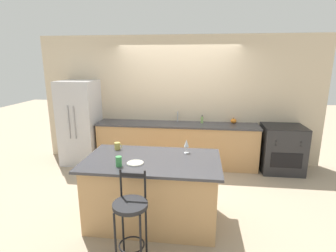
{
  "coord_description": "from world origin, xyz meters",
  "views": [
    {
      "loc": [
        0.47,
        -4.93,
        2.18
      ],
      "look_at": [
        -0.06,
        -0.68,
        1.11
      ],
      "focal_mm": 28.0,
      "sensor_mm": 36.0,
      "label": 1
    }
  ],
  "objects_px": {
    "oven_range": "(282,149)",
    "dinner_plate": "(135,163)",
    "soap_bottle": "(202,120)",
    "bar_stool_near": "(131,215)",
    "wine_glass": "(186,144)",
    "coffee_mug": "(117,146)",
    "refrigerator": "(80,122)",
    "tumbler_cup": "(119,161)",
    "pumpkin_decoration": "(233,121)"
  },
  "relations": [
    {
      "from": "oven_range",
      "to": "dinner_plate",
      "type": "bearing_deg",
      "value": -138.28
    },
    {
      "from": "dinner_plate",
      "to": "soap_bottle",
      "type": "height_order",
      "value": "soap_bottle"
    },
    {
      "from": "bar_stool_near",
      "to": "wine_glass",
      "type": "height_order",
      "value": "wine_glass"
    },
    {
      "from": "bar_stool_near",
      "to": "soap_bottle",
      "type": "xyz_separation_m",
      "value": [
        0.75,
        2.98,
        0.39
      ]
    },
    {
      "from": "dinner_plate",
      "to": "coffee_mug",
      "type": "bearing_deg",
      "value": 127.98
    },
    {
      "from": "bar_stool_near",
      "to": "soap_bottle",
      "type": "relative_size",
      "value": 6.12
    },
    {
      "from": "refrigerator",
      "to": "wine_glass",
      "type": "bearing_deg",
      "value": -35.44
    },
    {
      "from": "wine_glass",
      "to": "tumbler_cup",
      "type": "xyz_separation_m",
      "value": [
        -0.8,
        -0.58,
        -0.08
      ]
    },
    {
      "from": "dinner_plate",
      "to": "wine_glass",
      "type": "distance_m",
      "value": 0.79
    },
    {
      "from": "refrigerator",
      "to": "wine_glass",
      "type": "distance_m",
      "value": 2.92
    },
    {
      "from": "tumbler_cup",
      "to": "soap_bottle",
      "type": "bearing_deg",
      "value": 67.38
    },
    {
      "from": "dinner_plate",
      "to": "bar_stool_near",
      "type": "bearing_deg",
      "value": -81.14
    },
    {
      "from": "tumbler_cup",
      "to": "soap_bottle",
      "type": "xyz_separation_m",
      "value": [
        1.02,
        2.46,
        0.01
      ]
    },
    {
      "from": "bar_stool_near",
      "to": "tumbler_cup",
      "type": "distance_m",
      "value": 0.7
    },
    {
      "from": "refrigerator",
      "to": "tumbler_cup",
      "type": "height_order",
      "value": "refrigerator"
    },
    {
      "from": "wine_glass",
      "to": "coffee_mug",
      "type": "distance_m",
      "value": 1.02
    },
    {
      "from": "refrigerator",
      "to": "oven_range",
      "type": "height_order",
      "value": "refrigerator"
    },
    {
      "from": "wine_glass",
      "to": "dinner_plate",
      "type": "bearing_deg",
      "value": -142.54
    },
    {
      "from": "wine_glass",
      "to": "pumpkin_decoration",
      "type": "relative_size",
      "value": 1.61
    },
    {
      "from": "refrigerator",
      "to": "wine_glass",
      "type": "relative_size",
      "value": 9.03
    },
    {
      "from": "coffee_mug",
      "to": "bar_stool_near",
      "type": "bearing_deg",
      "value": -66.54
    },
    {
      "from": "bar_stool_near",
      "to": "soap_bottle",
      "type": "distance_m",
      "value": 3.09
    },
    {
      "from": "refrigerator",
      "to": "bar_stool_near",
      "type": "bearing_deg",
      "value": -56.49
    },
    {
      "from": "oven_range",
      "to": "refrigerator",
      "type": "bearing_deg",
      "value": -179.77
    },
    {
      "from": "dinner_plate",
      "to": "wine_glass",
      "type": "bearing_deg",
      "value": 37.46
    },
    {
      "from": "oven_range",
      "to": "tumbler_cup",
      "type": "distance_m",
      "value": 3.52
    },
    {
      "from": "oven_range",
      "to": "wine_glass",
      "type": "height_order",
      "value": "wine_glass"
    },
    {
      "from": "oven_range",
      "to": "tumbler_cup",
      "type": "xyz_separation_m",
      "value": [
        -2.63,
        -2.29,
        0.51
      ]
    },
    {
      "from": "tumbler_cup",
      "to": "bar_stool_near",
      "type": "bearing_deg",
      "value": -61.84
    },
    {
      "from": "wine_glass",
      "to": "pumpkin_decoration",
      "type": "distance_m",
      "value": 2.13
    },
    {
      "from": "refrigerator",
      "to": "soap_bottle",
      "type": "height_order",
      "value": "refrigerator"
    },
    {
      "from": "coffee_mug",
      "to": "pumpkin_decoration",
      "type": "bearing_deg",
      "value": 45.36
    },
    {
      "from": "oven_range",
      "to": "wine_glass",
      "type": "bearing_deg",
      "value": -136.95
    },
    {
      "from": "refrigerator",
      "to": "wine_glass",
      "type": "height_order",
      "value": "refrigerator"
    },
    {
      "from": "oven_range",
      "to": "soap_bottle",
      "type": "xyz_separation_m",
      "value": [
        -1.6,
        0.17,
        0.51
      ]
    },
    {
      "from": "coffee_mug",
      "to": "pumpkin_decoration",
      "type": "distance_m",
      "value": 2.69
    },
    {
      "from": "dinner_plate",
      "to": "soap_bottle",
      "type": "bearing_deg",
      "value": 70.24
    },
    {
      "from": "bar_stool_near",
      "to": "pumpkin_decoration",
      "type": "height_order",
      "value": "bar_stool_near"
    },
    {
      "from": "coffee_mug",
      "to": "soap_bottle",
      "type": "distance_m",
      "value": 2.22
    },
    {
      "from": "oven_range",
      "to": "wine_glass",
      "type": "xyz_separation_m",
      "value": [
        -1.83,
        -1.71,
        0.58
      ]
    },
    {
      "from": "pumpkin_decoration",
      "to": "tumbler_cup",
      "type": "bearing_deg",
      "value": -123.6
    },
    {
      "from": "wine_glass",
      "to": "soap_bottle",
      "type": "height_order",
      "value": "wine_glass"
    },
    {
      "from": "bar_stool_near",
      "to": "coffee_mug",
      "type": "bearing_deg",
      "value": 113.46
    },
    {
      "from": "dinner_plate",
      "to": "soap_bottle",
      "type": "relative_size",
      "value": 1.26
    },
    {
      "from": "tumbler_cup",
      "to": "refrigerator",
      "type": "bearing_deg",
      "value": 124.65
    },
    {
      "from": "refrigerator",
      "to": "dinner_plate",
      "type": "height_order",
      "value": "refrigerator"
    },
    {
      "from": "refrigerator",
      "to": "oven_range",
      "type": "relative_size",
      "value": 1.9
    },
    {
      "from": "refrigerator",
      "to": "pumpkin_decoration",
      "type": "distance_m",
      "value": 3.26
    },
    {
      "from": "bar_stool_near",
      "to": "coffee_mug",
      "type": "distance_m",
      "value": 1.29
    },
    {
      "from": "oven_range",
      "to": "coffee_mug",
      "type": "height_order",
      "value": "coffee_mug"
    }
  ]
}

